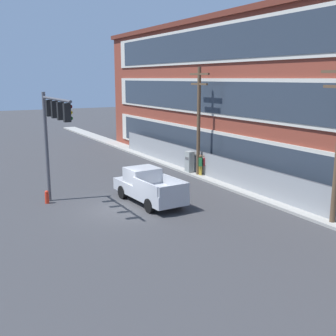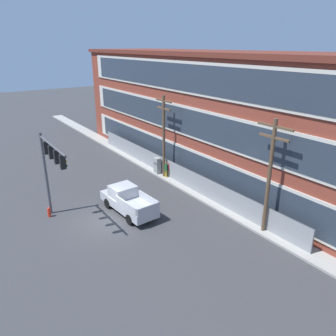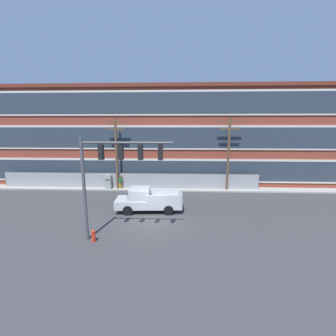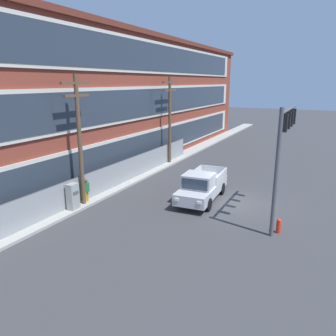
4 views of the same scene
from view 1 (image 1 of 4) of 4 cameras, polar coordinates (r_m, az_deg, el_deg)
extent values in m
plane|color=#38383A|center=(23.75, -6.66, -5.64)|extent=(160.00, 160.00, 0.00)
cube|color=#9E9B93|center=(28.03, 9.96, -2.82)|extent=(80.00, 1.64, 0.16)
cube|color=beige|center=(25.81, 15.79, 0.16)|extent=(49.29, 0.10, 2.71)
cube|color=#2D3844|center=(25.77, 15.70, 0.15)|extent=(47.15, 0.06, 2.26)
cube|color=beige|center=(25.33, 16.28, 8.51)|extent=(49.29, 0.10, 2.71)
cube|color=#2D3844|center=(25.29, 16.18, 8.51)|extent=(47.15, 0.06, 2.26)
cube|color=beige|center=(25.41, 16.80, 17.00)|extent=(49.29, 0.10, 2.71)
cube|color=#2D3844|center=(25.37, 16.70, 17.01)|extent=(47.15, 0.06, 2.26)
cube|color=gray|center=(30.51, 5.83, 0.16)|extent=(28.96, 0.04, 1.85)
cylinder|color=#4C4C51|center=(43.00, -5.25, 3.65)|extent=(0.06, 0.06, 1.85)
cylinder|color=#4C4C51|center=(30.33, 5.86, 1.87)|extent=(28.96, 0.05, 0.05)
cylinder|color=#4C4C51|center=(25.61, -16.11, 2.66)|extent=(0.20, 0.20, 6.43)
cylinder|color=#4C4C51|center=(22.70, -14.97, 8.99)|extent=(5.39, 0.14, 0.14)
cube|color=black|center=(24.21, -15.80, 7.81)|extent=(0.28, 0.32, 0.90)
cylinder|color=red|center=(24.24, -15.42, 8.50)|extent=(0.04, 0.18, 0.18)
cylinder|color=#503E08|center=(24.25, -15.38, 7.84)|extent=(0.04, 0.18, 0.18)
cylinder|color=#0A4011|center=(24.27, -15.35, 7.18)|extent=(0.04, 0.18, 0.18)
cube|color=black|center=(23.07, -15.11, 7.66)|extent=(0.28, 0.32, 0.90)
cylinder|color=#4B0807|center=(23.10, -14.72, 8.38)|extent=(0.04, 0.18, 0.18)
cylinder|color=#503E08|center=(23.12, -14.68, 7.69)|extent=(0.04, 0.18, 0.18)
cylinder|color=green|center=(23.14, -14.64, 7.00)|extent=(0.04, 0.18, 0.18)
cube|color=black|center=(21.94, -14.36, 7.49)|extent=(0.28, 0.32, 0.90)
cylinder|color=#4B0807|center=(21.97, -13.94, 8.25)|extent=(0.04, 0.18, 0.18)
cylinder|color=gold|center=(21.99, -13.90, 7.52)|extent=(0.04, 0.18, 0.18)
cylinder|color=#0A4011|center=(22.01, -13.86, 6.79)|extent=(0.04, 0.18, 0.18)
cube|color=black|center=(20.81, -13.52, 7.30)|extent=(0.28, 0.32, 0.90)
cylinder|color=#4B0807|center=(20.84, -13.08, 8.10)|extent=(0.04, 0.18, 0.18)
cylinder|color=gold|center=(20.86, -13.04, 7.33)|extent=(0.04, 0.18, 0.18)
cylinder|color=#0A4011|center=(20.89, -13.00, 6.57)|extent=(0.04, 0.18, 0.18)
cube|color=#B2B5BA|center=(24.72, -2.59, -3.05)|extent=(5.60, 2.32, 0.70)
cube|color=#B2B5BA|center=(25.17, -3.48, -0.93)|extent=(1.75, 1.93, 0.87)
cube|color=#283342|center=(25.90, -4.39, -0.58)|extent=(0.16, 1.63, 0.66)
cube|color=#B2B5BA|center=(23.07, -3.09, -2.54)|extent=(2.75, 0.29, 0.56)
cube|color=#B2B5BA|center=(24.01, 0.80, -1.94)|extent=(2.75, 0.29, 0.56)
cube|color=#B2B5BA|center=(22.33, 0.86, -3.02)|extent=(0.22, 1.91, 0.56)
cylinder|color=black|center=(25.80, -6.18, -3.27)|extent=(0.81, 0.31, 0.80)
cylinder|color=black|center=(26.63, -2.65, -2.72)|extent=(0.81, 0.31, 0.80)
cylinder|color=black|center=(23.00, -2.51, -5.12)|extent=(0.81, 0.31, 0.80)
cylinder|color=black|center=(23.93, 1.30, -4.42)|extent=(0.81, 0.31, 0.80)
cube|color=white|center=(26.75, -6.85, -1.72)|extent=(0.07, 0.24, 0.16)
cube|color=white|center=(27.36, -4.22, -1.35)|extent=(0.07, 0.24, 0.16)
cylinder|color=brown|center=(30.89, 4.17, 6.09)|extent=(0.26, 0.26, 7.98)
cube|color=brown|center=(30.73, 4.27, 12.58)|extent=(2.36, 0.14, 0.14)
cube|color=brown|center=(30.73, 4.25, 11.28)|extent=(2.01, 0.14, 0.14)
cube|color=#939993|center=(32.17, 2.94, 0.73)|extent=(0.66, 0.48, 1.75)
cube|color=#515151|center=(31.97, 2.56, 1.30)|extent=(0.46, 0.02, 0.20)
cylinder|color=#B7932D|center=(31.31, 4.32, -0.44)|extent=(0.14, 0.14, 0.85)
cylinder|color=#B7932D|center=(31.16, 4.50, -0.51)|extent=(0.14, 0.14, 0.85)
cube|color=#236B38|center=(31.09, 4.43, 0.83)|extent=(0.46, 0.44, 0.60)
sphere|color=brown|center=(31.01, 4.45, 1.59)|extent=(0.24, 0.24, 0.24)
cylinder|color=maroon|center=(31.44, 4.87, -0.40)|extent=(0.14, 0.14, 0.85)
cylinder|color=maroon|center=(31.30, 5.05, -0.46)|extent=(0.14, 0.14, 0.85)
cube|color=maroon|center=(31.22, 4.98, 0.87)|extent=(0.46, 0.39, 0.60)
sphere|color=#8C6647|center=(31.14, 5.00, 1.63)|extent=(0.24, 0.24, 0.24)
cylinder|color=red|center=(25.70, -16.07, -4.00)|extent=(0.24, 0.24, 0.58)
sphere|color=red|center=(25.60, -16.12, -3.18)|extent=(0.22, 0.22, 0.22)
camera|label=2|loc=(5.16, -102.07, 86.31)|focal=35.00mm
camera|label=3|loc=(20.39, -50.93, 7.36)|focal=24.00mm
camera|label=4|loc=(40.71, -24.77, 11.50)|focal=35.00mm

